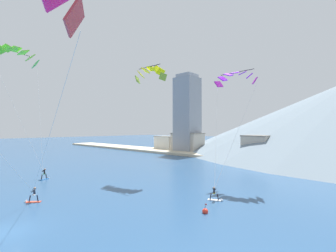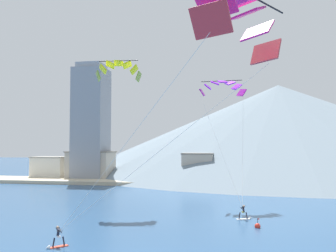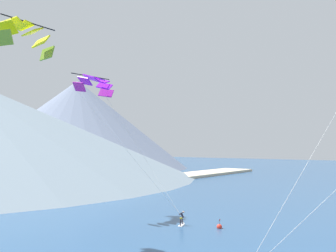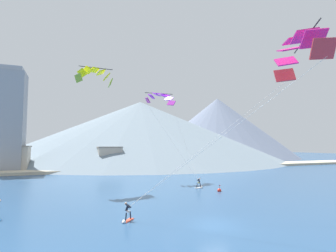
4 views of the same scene
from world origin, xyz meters
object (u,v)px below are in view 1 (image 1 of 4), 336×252
(parafoil_kite_mid_center, at_px, (236,77))
(parafoil_kite_distant_high_outer, at_px, (151,73))
(race_marker_buoy, at_px, (205,211))
(parafoil_kite_near_lead, at_px, (16,54))
(kitesurfer_near_lead, at_px, (45,176))
(kitesurfer_near_trail, at_px, (32,198))
(kitesurfer_mid_center, at_px, (216,197))

(parafoil_kite_mid_center, bearing_deg, parafoil_kite_distant_high_outer, -155.99)
(race_marker_buoy, bearing_deg, parafoil_kite_near_lead, -169.56)
(kitesurfer_near_lead, distance_m, race_marker_buoy, 26.85)
(parafoil_kite_distant_high_outer, height_order, race_marker_buoy, parafoil_kite_distant_high_outer)
(parafoil_kite_near_lead, xyz_separation_m, parafoil_kite_mid_center, (32.08, 21.28, -5.53))
(parafoil_kite_mid_center, height_order, race_marker_buoy, parafoil_kite_mid_center)
(kitesurfer_near_trail, bearing_deg, kitesurfer_near_lead, 154.69)
(kitesurfer_mid_center, distance_m, parafoil_kite_mid_center, 19.01)
(race_marker_buoy, bearing_deg, parafoil_kite_mid_center, 104.64)
(parafoil_kite_distant_high_outer, xyz_separation_m, race_marker_buoy, (16.85, -8.86, -17.56))
(kitesurfer_near_trail, height_order, parafoil_kite_distant_high_outer, parafoil_kite_distant_high_outer)
(parafoil_kite_near_lead, bearing_deg, kitesurfer_mid_center, 16.82)
(kitesurfer_mid_center, distance_m, parafoil_kite_near_lead, 42.00)
(kitesurfer_near_lead, xyz_separation_m, race_marker_buoy, (26.41, 4.82, -0.40))
(kitesurfer_near_lead, distance_m, kitesurfer_near_trail, 11.96)
(kitesurfer_near_lead, height_order, parafoil_kite_distant_high_outer, parafoil_kite_distant_high_outer)
(kitesurfer_near_trail, height_order, parafoil_kite_mid_center, parafoil_kite_mid_center)
(parafoil_kite_distant_high_outer, bearing_deg, kitesurfer_mid_center, -17.41)
(kitesurfer_near_trail, bearing_deg, kitesurfer_mid_center, 43.64)
(kitesurfer_near_trail, distance_m, parafoil_kite_near_lead, 29.38)
(kitesurfer_near_trail, height_order, parafoil_kite_near_lead, parafoil_kite_near_lead)
(kitesurfer_near_trail, xyz_separation_m, parafoil_kite_distant_high_outer, (-1.25, 18.79, 17.26))
(kitesurfer_mid_center, height_order, parafoil_kite_mid_center, parafoil_kite_mid_center)
(kitesurfer_mid_center, bearing_deg, race_marker_buoy, -74.66)
(kitesurfer_near_lead, bearing_deg, race_marker_buoy, 10.33)
(race_marker_buoy, bearing_deg, parafoil_kite_distant_high_outer, 152.26)
(kitesurfer_near_lead, relative_size, parafoil_kite_distant_high_outer, 0.31)
(kitesurfer_near_trail, distance_m, kitesurfer_mid_center, 20.06)
(kitesurfer_mid_center, bearing_deg, kitesurfer_near_lead, -160.98)
(kitesurfer_near_trail, bearing_deg, parafoil_kite_distant_high_outer, 93.82)
(kitesurfer_near_lead, height_order, kitesurfer_near_trail, kitesurfer_near_lead)
(kitesurfer_mid_center, xyz_separation_m, parafoil_kite_distant_high_outer, (-15.77, 4.95, 17.27))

